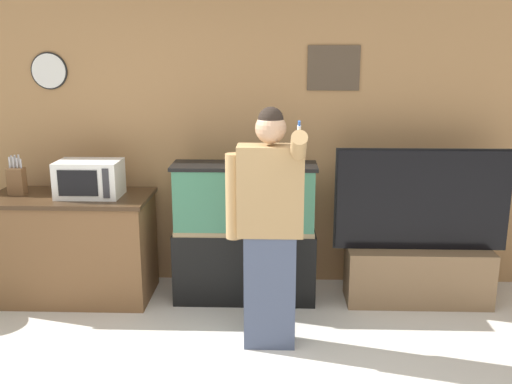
{
  "coord_description": "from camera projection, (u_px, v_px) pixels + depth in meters",
  "views": [
    {
      "loc": [
        0.18,
        -2.58,
        2.09
      ],
      "look_at": [
        0.04,
        1.62,
        1.05
      ],
      "focal_mm": 40.0,
      "sensor_mm": 36.0,
      "label": 1
    }
  ],
  "objects": [
    {
      "name": "counter_island",
      "position": [
        74.0,
        247.0,
        4.89
      ],
      "size": [
        1.35,
        0.69,
        0.91
      ],
      "color": "brown",
      "rests_on": "ground_plane"
    },
    {
      "name": "wall_back_paneled",
      "position": [
        255.0,
        142.0,
        5.09
      ],
      "size": [
        10.0,
        0.08,
        2.6
      ],
      "color": "#A87A4C",
      "rests_on": "ground_plane"
    },
    {
      "name": "knife_block",
      "position": [
        17.0,
        180.0,
        4.8
      ],
      "size": [
        0.14,
        0.1,
        0.33
      ],
      "color": "brown",
      "rests_on": "counter_island"
    },
    {
      "name": "microwave",
      "position": [
        89.0,
        179.0,
        4.73
      ],
      "size": [
        0.52,
        0.34,
        0.3
      ],
      "color": "white",
      "rests_on": "counter_island"
    },
    {
      "name": "tv_on_stand",
      "position": [
        418.0,
        258.0,
        4.81
      ],
      "size": [
        1.44,
        0.4,
        1.32
      ],
      "color": "brown",
      "rests_on": "ground_plane"
    },
    {
      "name": "aquarium_on_stand",
      "position": [
        245.0,
        233.0,
        4.82
      ],
      "size": [
        1.19,
        0.39,
        1.19
      ],
      "color": "black",
      "rests_on": "ground_plane"
    },
    {
      "name": "person_standing",
      "position": [
        269.0,
        226.0,
        3.97
      ],
      "size": [
        0.55,
        0.41,
        1.73
      ],
      "color": "#424C66",
      "rests_on": "ground_plane"
    }
  ]
}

